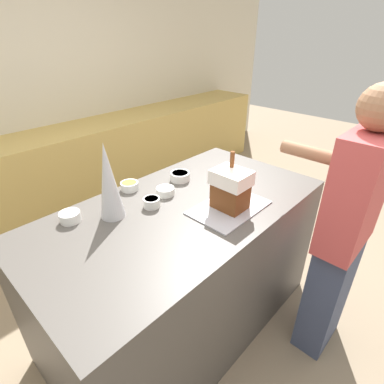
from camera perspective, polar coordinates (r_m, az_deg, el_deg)
The scene contains 13 objects.
ground_plane at distance 2.31m, azimuth -1.59°, elevation -22.74°, with size 12.00×12.00×0.00m, color gray.
wall_back at distance 3.40m, azimuth -30.42°, elevation 16.56°, with size 8.00×0.05×2.60m.
back_cabinet_block at distance 3.34m, azimuth -25.08°, elevation 2.14°, with size 6.00×0.60×0.92m.
kitchen_island at distance 1.97m, azimuth -1.77°, elevation -14.35°, with size 1.73×0.92×0.92m.
baking_tray at distance 1.68m, azimuth 7.12°, elevation -2.95°, with size 0.44×0.29×0.01m.
gingerbread_house at distance 1.62m, azimuth 7.37°, elevation 0.71°, with size 0.16×0.19×0.31m.
decorative_tree at distance 1.56m, azimuth -15.62°, elevation 1.98°, with size 0.13×0.13×0.41m.
candy_bowl_beside_tree at distance 1.97m, azimuth -2.30°, elevation 3.08°, with size 0.13×0.13×0.05m.
candy_bowl_center_rear at distance 1.89m, azimuth -11.82°, elevation 1.21°, with size 0.11×0.11×0.05m.
candy_bowl_near_tray_left at distance 1.80m, azimuth -5.10°, elevation 0.23°, with size 0.11×0.11×0.05m.
candy_bowl_near_tray_right at distance 1.69m, azimuth -7.70°, elevation -1.90°, with size 0.09×0.09×0.05m.
candy_bowl_front_corner at distance 1.67m, azimuth -22.22°, elevation -4.32°, with size 0.11×0.11×0.05m.
person at distance 1.81m, azimuth 26.92°, elevation -7.21°, with size 0.42×0.53×1.61m.
Camera 1 is at (-1.00, -1.03, 1.81)m, focal length 28.00 mm.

